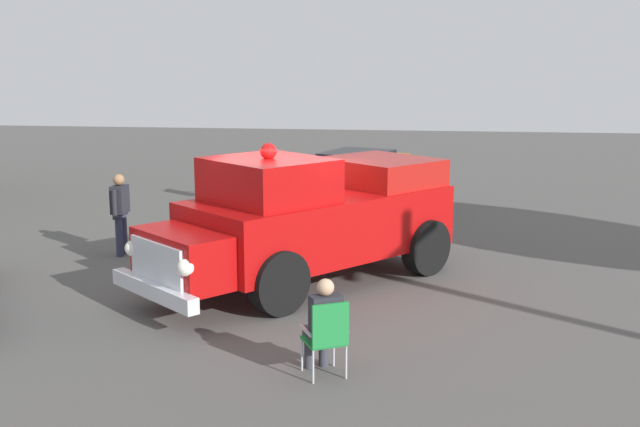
% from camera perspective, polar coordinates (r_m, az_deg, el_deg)
% --- Properties ---
extents(ground_plane, '(60.00, 60.00, 0.00)m').
position_cam_1_polar(ground_plane, '(14.17, -2.27, -5.07)').
color(ground_plane, '#514F4C').
extents(vintage_fire_truck, '(5.93, 5.51, 2.59)m').
position_cam_1_polar(vintage_fire_truck, '(13.89, -0.72, -0.30)').
color(vintage_fire_truck, black).
rests_on(vintage_fire_truck, ground).
extents(classic_hot_rod, '(4.73, 3.20, 1.46)m').
position_cam_1_polar(classic_hot_rod, '(21.20, 2.29, 2.50)').
color(classic_hot_rod, black).
rests_on(classic_hot_rod, ground).
extents(lawn_chair_near_truck, '(0.67, 0.66, 1.02)m').
position_cam_1_polar(lawn_chair_near_truck, '(9.95, 0.51, -8.71)').
color(lawn_chair_near_truck, '#B7BABF').
rests_on(lawn_chair_near_truck, ground).
extents(lawn_chair_by_car, '(0.61, 0.61, 1.02)m').
position_cam_1_polar(lawn_chair_by_car, '(24.76, 5.90, 3.36)').
color(lawn_chair_by_car, '#B7BABF').
rests_on(lawn_chair_by_car, ground).
extents(lawn_chair_spare, '(0.53, 0.52, 1.02)m').
position_cam_1_polar(lawn_chair_spare, '(22.67, -7.81, 2.58)').
color(lawn_chair_spare, '#B7BABF').
rests_on(lawn_chair_spare, ground).
extents(spectator_seated, '(0.64, 0.58, 1.29)m').
position_cam_1_polar(spectator_seated, '(10.03, 0.23, -7.88)').
color(spectator_seated, '#383842').
rests_on(spectator_seated, ground).
extents(spectator_standing, '(0.64, 0.27, 1.68)m').
position_cam_1_polar(spectator_standing, '(16.43, -14.29, 0.33)').
color(spectator_standing, '#2D334C').
rests_on(spectator_standing, ground).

